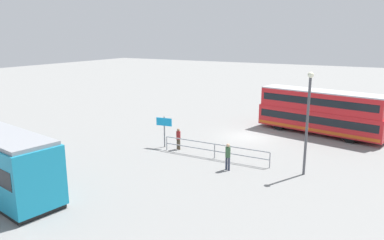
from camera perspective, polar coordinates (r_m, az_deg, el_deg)
The scene contains 7 objects.
ground_plane at distance 31.40m, azimuth 8.69°, elevation -2.62°, with size 160.00×160.00×0.00m, color gray.
double_decker_bus at distance 33.39m, azimuth 19.32°, elevation 1.18°, with size 10.93×4.52×3.81m.
pedestrian_near_railing at distance 27.50m, azimuth -2.13°, elevation -2.73°, with size 0.41×0.41×1.62m.
pedestrian_crossing at distance 23.41m, azimuth 5.60°, elevation -5.40°, with size 0.41×0.41×1.76m.
pedestrian_railing at distance 25.58m, azimuth 3.53°, elevation -4.41°, with size 7.95×0.18×1.08m.
info_sign at distance 27.94m, azimuth -4.35°, elevation -0.89°, with size 1.27×0.22×2.40m.
street_lamp at distance 22.93m, azimuth 17.55°, elevation 0.68°, with size 0.36×0.36×6.34m.
Camera 1 is at (-10.56, 28.35, 8.43)m, focal length 34.31 mm.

